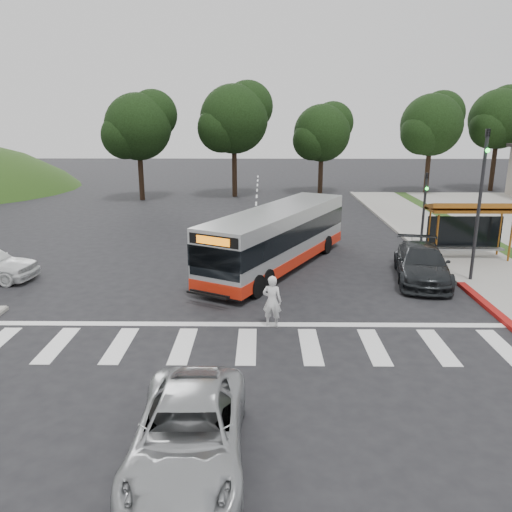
{
  "coord_description": "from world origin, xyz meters",
  "views": [
    {
      "loc": [
        0.46,
        -19.34,
        6.92
      ],
      "look_at": [
        0.24,
        -0.17,
        1.6
      ],
      "focal_mm": 35.0,
      "sensor_mm": 36.0,
      "label": 1
    }
  ],
  "objects_px": {
    "transit_bus": "(278,238)",
    "silver_suv_south": "(189,433)",
    "pedestrian": "(272,301)",
    "dark_sedan": "(422,263)"
  },
  "relations": [
    {
      "from": "transit_bus",
      "to": "silver_suv_south",
      "type": "bearing_deg",
      "value": -71.09
    },
    {
      "from": "pedestrian",
      "to": "dark_sedan",
      "type": "height_order",
      "value": "pedestrian"
    },
    {
      "from": "transit_bus",
      "to": "silver_suv_south",
      "type": "height_order",
      "value": "transit_bus"
    },
    {
      "from": "transit_bus",
      "to": "pedestrian",
      "type": "bearing_deg",
      "value": -65.34
    },
    {
      "from": "silver_suv_south",
      "to": "dark_sedan",
      "type": "bearing_deg",
      "value": 53.72
    },
    {
      "from": "transit_bus",
      "to": "dark_sedan",
      "type": "relative_size",
      "value": 2.08
    },
    {
      "from": "transit_bus",
      "to": "dark_sedan",
      "type": "bearing_deg",
      "value": 11.22
    },
    {
      "from": "pedestrian",
      "to": "dark_sedan",
      "type": "bearing_deg",
      "value": -129.85
    },
    {
      "from": "transit_bus",
      "to": "pedestrian",
      "type": "xyz_separation_m",
      "value": [
        -0.41,
        -7.02,
        -0.51
      ]
    },
    {
      "from": "transit_bus",
      "to": "silver_suv_south",
      "type": "relative_size",
      "value": 2.22
    }
  ]
}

